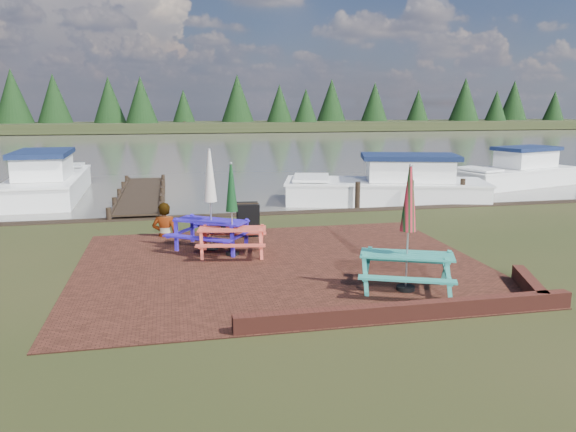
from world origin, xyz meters
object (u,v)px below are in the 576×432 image
Objects in this scene: jetty at (141,194)px; boat_far at (516,173)px; boat_near at (389,187)px; picnic_table_teal at (407,248)px; picnic_table_blue at (211,215)px; picnic_table_red at (232,224)px; chalkboard at (248,220)px; boat_jetty at (48,183)px; person at (164,203)px.

boat_far is (16.80, 0.91, 0.28)m from jetty.
boat_far is at bearing -52.03° from boat_near.
picnic_table_teal is 0.98× the size of picnic_table_blue.
picnic_table_teal reaches higher than jetty.
picnic_table_red is 0.28× the size of boat_near.
boat_far is at bearing 45.78° from picnic_table_red.
picnic_table_blue is (-3.45, 3.93, 0.01)m from picnic_table_teal.
picnic_table_blue reaches higher than chalkboard.
boat_near is 8.09m from boat_far.
boat_jetty is 20.53m from boat_far.
picnic_table_blue is at bearing 136.05° from person.
jetty is 16.83m from boat_far.
jetty is at bearing 137.24° from picnic_table_blue.
boat_jetty is at bearing 130.18° from picnic_table_red.
picnic_table_teal is at bearing 140.59° from person.
chalkboard is 0.14× the size of boat_far.
jetty is 4.84× the size of person.
boat_far is at bearing 3.08° from jetty.
picnic_table_blue reaches higher than picnic_table_red.
boat_far is (20.51, -0.82, -0.06)m from boat_jetty.
boat_jetty is 13.61m from boat_near.
boat_near is (13.04, -3.91, -0.03)m from boat_jetty.
picnic_table_teal reaches higher than chalkboard.
boat_far is (7.48, 3.08, -0.02)m from boat_near.
picnic_table_teal is 0.32× the size of boat_jetty.
jetty is (-3.14, 7.43, -0.37)m from chalkboard.
person is at bearing -63.65° from boat_jetty.
picnic_table_teal is at bearing -36.98° from picnic_table_red.
picnic_table_blue is 0.37× the size of boat_far.
picnic_table_blue is at bearing 153.78° from picnic_table_teal.
boat_jetty reaches higher than chalkboard.
jetty is 1.36× the size of boat_far.
picnic_table_red is 2.79m from person.
picnic_table_teal reaches higher than picnic_table_red.
chalkboard is at bearing -55.06° from boat_jetty.
boat_jetty reaches higher than boat_far.
picnic_table_teal is 4.44m from picnic_table_red.
boat_near is at bearing -139.59° from person.
boat_jetty reaches higher than boat_near.
boat_far is at bearing -142.77° from person.
boat_near reaches higher than boat_far.
chalkboard is (-2.38, 5.04, -0.37)m from picnic_table_teal.
boat_near is at bearing 74.89° from picnic_table_blue.
person is (4.63, -8.64, 0.49)m from boat_jetty.
picnic_table_red is at bearing -74.68° from jetty.
picnic_table_teal is 5.59m from chalkboard.
picnic_table_red is 12.58m from boat_jetty.
picnic_table_red reaches higher than boat_far.
picnic_table_teal is 1.30× the size of person.
picnic_table_teal is 16.95m from boat_jetty.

